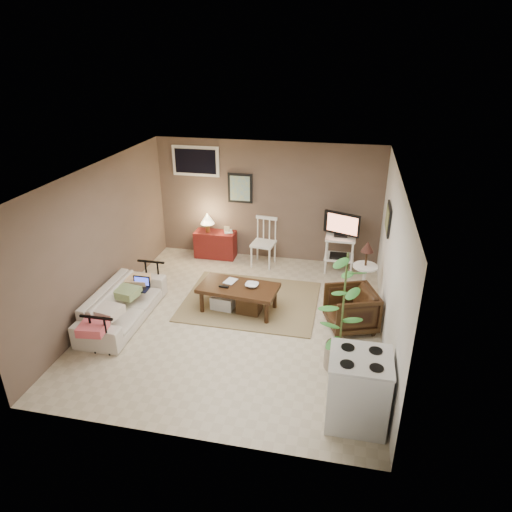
% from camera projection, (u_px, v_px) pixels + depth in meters
% --- Properties ---
extents(floor, '(5.00, 5.00, 0.00)m').
position_uv_depth(floor, '(238.00, 319.00, 7.36)').
color(floor, '#C1B293').
rests_on(floor, ground).
extents(art_back, '(0.50, 0.03, 0.60)m').
position_uv_depth(art_back, '(240.00, 188.00, 9.06)').
color(art_back, black).
extents(art_right, '(0.03, 0.60, 0.45)m').
position_uv_depth(art_right, '(388.00, 219.00, 7.25)').
color(art_right, black).
extents(window, '(0.96, 0.03, 0.60)m').
position_uv_depth(window, '(196.00, 161.00, 9.02)').
color(window, white).
extents(rug, '(2.27, 1.82, 0.02)m').
position_uv_depth(rug, '(251.00, 301.00, 7.88)').
color(rug, '#8B7751').
rests_on(rug, floor).
extents(coffee_table, '(1.34, 0.79, 0.48)m').
position_uv_depth(coffee_table, '(238.00, 296.00, 7.51)').
color(coffee_table, '#3A200F').
rests_on(coffee_table, floor).
extents(sofa, '(0.55, 1.88, 0.73)m').
position_uv_depth(sofa, '(122.00, 299.00, 7.22)').
color(sofa, beige).
rests_on(sofa, floor).
extents(sofa_pillows, '(0.36, 1.78, 0.13)m').
position_uv_depth(sofa_pillows, '(118.00, 302.00, 6.99)').
color(sofa_pillows, beige).
rests_on(sofa_pillows, sofa).
extents(sofa_end_rails, '(0.50, 1.87, 0.63)m').
position_uv_depth(sofa_end_rails, '(129.00, 303.00, 7.22)').
color(sofa_end_rails, black).
rests_on(sofa_end_rails, floor).
extents(laptop, '(0.29, 0.21, 0.20)m').
position_uv_depth(laptop, '(141.00, 285.00, 7.43)').
color(laptop, black).
rests_on(laptop, sofa).
extents(red_console, '(0.83, 0.37, 0.96)m').
position_uv_depth(red_console, '(215.00, 242.00, 9.44)').
color(red_console, maroon).
rests_on(red_console, floor).
extents(spindle_chair, '(0.49, 0.49, 0.96)m').
position_uv_depth(spindle_chair, '(264.00, 244.00, 9.05)').
color(spindle_chair, white).
rests_on(spindle_chair, floor).
extents(tv_stand, '(0.68, 0.46, 1.19)m').
position_uv_depth(tv_stand, '(340.00, 241.00, 8.72)').
color(tv_stand, white).
rests_on(tv_stand, floor).
extents(side_table, '(0.41, 0.41, 1.11)m').
position_uv_depth(side_table, '(366.00, 265.00, 7.64)').
color(side_table, white).
rests_on(side_table, floor).
extents(armchair, '(0.85, 0.88, 0.72)m').
position_uv_depth(armchair, '(351.00, 307.00, 7.02)').
color(armchair, black).
rests_on(armchair, floor).
extents(potted_plant, '(0.44, 0.44, 1.75)m').
position_uv_depth(potted_plant, '(343.00, 308.00, 5.89)').
color(potted_plant, gray).
rests_on(potted_plant, floor).
extents(stove, '(0.70, 0.65, 0.91)m').
position_uv_depth(stove, '(358.00, 389.00, 5.20)').
color(stove, silver).
rests_on(stove, floor).
extents(bowl, '(0.22, 0.05, 0.22)m').
position_uv_depth(bowl, '(252.00, 281.00, 7.37)').
color(bowl, '#3A200F').
rests_on(bowl, coffee_table).
extents(book_table, '(0.17, 0.06, 0.24)m').
position_uv_depth(book_table, '(226.00, 274.00, 7.56)').
color(book_table, '#3A200F').
rests_on(book_table, coffee_table).
extents(book_console, '(0.16, 0.08, 0.22)m').
position_uv_depth(book_console, '(224.00, 227.00, 9.27)').
color(book_console, '#3A200F').
rests_on(book_console, red_console).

